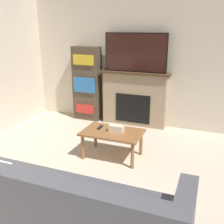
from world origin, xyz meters
TOP-DOWN VIEW (x-y plane):
  - wall_back at (0.00, 3.98)m, footprint 5.80×0.06m
  - fireplace at (-0.12, 3.83)m, footprint 1.39×0.28m
  - tv at (-0.12, 3.81)m, footprint 1.23×0.03m
  - couch at (0.05, 0.56)m, footprint 2.52×0.88m
  - coffee_table at (-0.01, 2.33)m, footprint 0.91×0.58m
  - tissue_box at (0.05, 2.35)m, footprint 0.22×0.12m
  - remote_control at (-0.24, 2.39)m, footprint 0.04×0.15m
  - bookshelf at (-1.17, 3.81)m, footprint 0.58×0.29m

SIDE VIEW (x-z plane):
  - couch at x=0.05m, z-range -0.14..0.74m
  - coffee_table at x=-0.01m, z-range 0.15..0.58m
  - remote_control at x=-0.24m, z-range 0.42..0.45m
  - tissue_box at x=0.05m, z-range 0.42..0.52m
  - fireplace at x=-0.12m, z-range 0.00..1.10m
  - bookshelf at x=-1.17m, z-range 0.00..1.56m
  - wall_back at x=0.00m, z-range 0.00..2.70m
  - tv at x=-0.12m, z-range 1.10..1.83m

